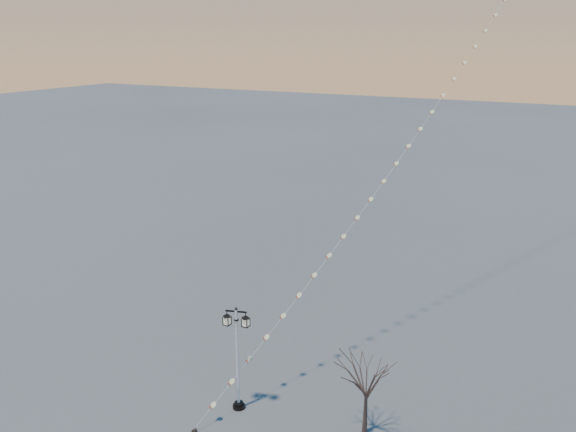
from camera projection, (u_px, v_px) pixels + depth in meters
The scene contains 4 objects.
ground at pixel (216, 420), 27.75m from camera, with size 300.00×300.00×0.00m, color #555555.
street_lamp at pixel (237, 354), 27.77m from camera, with size 1.33×0.72×5.37m.
bare_tree at pixel (367, 383), 26.13m from camera, with size 2.25×2.25×3.73m.
kite_train at pixel (468, 30), 36.34m from camera, with size 13.89×41.96×35.53m.
Camera 1 is at (13.86, -19.51, 17.35)m, focal length 36.77 mm.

